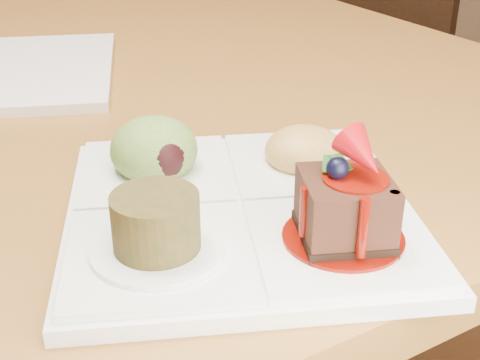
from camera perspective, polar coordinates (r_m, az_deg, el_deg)
ground at (r=1.54m, az=-13.32°, el=-14.74°), size 6.00×6.00×0.00m
dining_table at (r=1.21m, az=-16.79°, el=10.27°), size 1.00×1.80×0.75m
chair_right at (r=1.85m, az=10.65°, el=10.64°), size 0.49×0.49×0.88m
sampler_plate at (r=0.51m, az=-0.23°, el=-1.27°), size 0.34×0.34×0.10m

